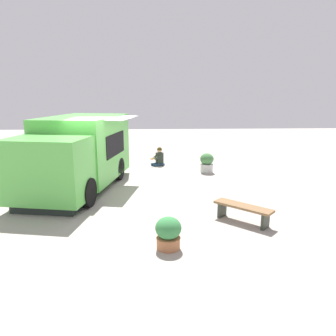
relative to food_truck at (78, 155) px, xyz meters
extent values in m
plane|color=#A89F95|center=(0.55, 1.10, -1.18)|extent=(40.00, 40.00, 0.00)
cube|color=#5BC24E|center=(-0.67, 0.12, 0.16)|extent=(4.06, 2.93, 2.22)
cube|color=#5BC24E|center=(1.93, -0.36, -0.05)|extent=(1.96, 2.46, 1.81)
cube|color=black|center=(2.69, -0.50, 0.27)|extent=(0.37, 1.81, 0.69)
cube|color=black|center=(-0.46, 1.26, 0.29)|extent=(2.00, 0.40, 0.78)
cube|color=white|center=(-0.40, 1.54, 1.23)|extent=(2.29, 1.00, 0.03)
cube|color=#222A27|center=(0.11, -0.02, -1.07)|extent=(5.27, 2.73, 0.24)
cylinder|color=black|center=(1.53, -1.34, -0.76)|extent=(0.88, 0.37, 0.85)
cylinder|color=black|center=(1.91, 0.70, -0.76)|extent=(0.88, 0.37, 0.85)
cylinder|color=black|center=(-1.51, -0.78, -0.76)|extent=(0.88, 0.37, 0.85)
cylinder|color=black|center=(-1.13, 1.26, -0.76)|extent=(0.88, 0.37, 0.85)
ellipsoid|color=navy|center=(-3.62, 2.88, -1.13)|extent=(0.64, 0.67, 0.10)
cube|color=navy|center=(-3.60, 2.66, -1.12)|extent=(0.27, 0.37, 0.11)
cube|color=navy|center=(-3.43, 2.76, -1.12)|extent=(0.27, 0.37, 0.11)
cube|color=#2D362B|center=(-3.62, 2.88, -0.83)|extent=(0.34, 0.37, 0.49)
sphere|color=#DEAE8B|center=(-3.62, 2.88, -0.48)|extent=(0.23, 0.23, 0.23)
sphere|color=#4B3712|center=(-3.62, 2.88, -0.45)|extent=(0.23, 0.23, 0.23)
cube|color=#2D362B|center=(-3.63, 2.72, -0.77)|extent=(0.24, 0.34, 0.26)
cube|color=#2D362B|center=(-3.47, 2.81, -0.77)|extent=(0.24, 0.34, 0.26)
cylinder|color=tan|center=(-3.46, 2.61, -0.84)|extent=(0.26, 0.32, 0.08)
cube|color=#619B51|center=(-3.46, 2.61, -0.82)|extent=(0.20, 0.26, 0.02)
cylinder|color=#AB6A43|center=(4.65, 2.91, -1.06)|extent=(0.50, 0.50, 0.25)
torus|color=#AC653E|center=(4.65, 2.91, -0.95)|extent=(0.52, 0.52, 0.04)
ellipsoid|color=#3A8847|center=(4.65, 2.91, -0.72)|extent=(0.56, 0.56, 0.48)
sphere|color=purple|center=(4.49, 2.82, -0.58)|extent=(0.06, 0.06, 0.06)
sphere|color=purple|center=(4.61, 3.09, -0.60)|extent=(0.06, 0.06, 0.06)
sphere|color=purple|center=(4.50, 3.09, -0.68)|extent=(0.06, 0.06, 0.06)
sphere|color=purple|center=(4.48, 2.97, -0.58)|extent=(0.08, 0.08, 0.08)
sphere|color=purple|center=(4.76, 2.77, -0.58)|extent=(0.06, 0.06, 0.06)
sphere|color=purple|center=(4.72, 2.70, -0.64)|extent=(0.07, 0.07, 0.07)
cylinder|color=silver|center=(-2.15, 4.84, -1.00)|extent=(0.52, 0.52, 0.36)
torus|color=silver|center=(-2.15, 4.84, -0.84)|extent=(0.54, 0.54, 0.04)
ellipsoid|color=#467E46|center=(-2.15, 4.84, -0.61)|extent=(0.57, 0.57, 0.48)
sphere|color=purple|center=(-2.06, 4.62, -0.58)|extent=(0.09, 0.09, 0.09)
sphere|color=#A646AA|center=(-2.12, 5.04, -0.49)|extent=(0.07, 0.07, 0.07)
sphere|color=purple|center=(-2.28, 4.72, -0.47)|extent=(0.08, 0.08, 0.08)
sphere|color=purple|center=(-1.94, 4.90, -0.52)|extent=(0.06, 0.06, 0.06)
sphere|color=purple|center=(-2.23, 4.64, -0.52)|extent=(0.06, 0.06, 0.06)
sphere|color=purple|center=(-2.20, 5.07, -0.58)|extent=(0.07, 0.07, 0.07)
cube|color=olive|center=(3.30, 4.88, -0.75)|extent=(1.34, 1.39, 0.06)
cube|color=#30362C|center=(2.88, 4.44, -0.98)|extent=(0.30, 0.29, 0.40)
cube|color=#30362C|center=(3.72, 5.33, -0.98)|extent=(0.30, 0.29, 0.40)
camera|label=1|loc=(10.97, 2.61, 2.04)|focal=34.37mm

